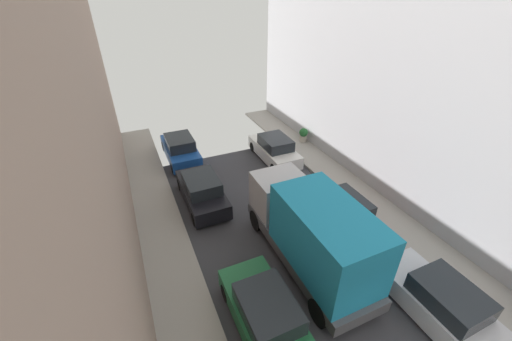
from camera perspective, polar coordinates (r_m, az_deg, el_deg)
name	(u,v)px	position (r m, az deg, el deg)	size (l,w,h in m)	color
parked_car_left_3	(266,315)	(10.69, 1.89, -25.24)	(1.78, 4.20, 1.57)	#1E6638
parked_car_left_4	(202,191)	(15.74, -9.98, -3.73)	(1.78, 4.20, 1.57)	black
parked_car_left_5	(180,149)	(20.00, -13.83, 3.89)	(1.78, 4.20, 1.57)	#194799
parked_car_right_2	(442,304)	(12.48, 31.14, -20.37)	(1.78, 4.20, 1.57)	silver
parked_car_right_3	(343,212)	(14.69, 15.74, -7.44)	(1.78, 4.20, 1.57)	maroon
parked_car_right_4	(275,149)	(19.42, 3.45, 3.94)	(1.78, 4.20, 1.57)	white
delivery_truck	(312,231)	(11.81, 10.28, -10.95)	(2.26, 6.60, 3.38)	#4C4C51
potted_plant_1	(303,134)	(21.76, 8.76, 6.61)	(0.59, 0.59, 0.96)	#B2A899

